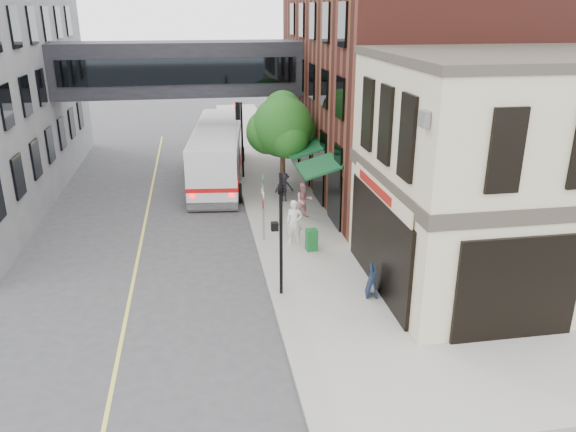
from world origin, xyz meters
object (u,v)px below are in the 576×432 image
object	(u,v)px
pedestrian_a	(294,222)
bus	(218,150)
pedestrian_b	(304,200)
sandwich_board	(372,281)
pedestrian_c	(284,187)
newspaper_box	(312,240)

from	to	relation	value
pedestrian_a	bus	bearing A→B (deg)	114.55
pedestrian_b	sandwich_board	bearing A→B (deg)	-93.38
pedestrian_c	sandwich_board	distance (m)	10.85
sandwich_board	bus	bearing A→B (deg)	120.02
bus	pedestrian_a	xyz separation A→B (m)	(2.70, -10.73, -0.69)
pedestrian_b	sandwich_board	distance (m)	8.23
pedestrian_b	pedestrian_c	size ratio (longest dim) A/B	1.14
pedestrian_b	sandwich_board	xyz separation A→B (m)	(0.87, -8.18, -0.32)
bus	sandwich_board	bearing A→B (deg)	-73.84
pedestrian_a	pedestrian_b	world-z (taller)	pedestrian_a
pedestrian_b	pedestrian_c	bearing A→B (deg)	93.14
bus	pedestrian_c	size ratio (longest dim) A/B	7.88
pedestrian_c	newspaper_box	world-z (taller)	pedestrian_c
bus	pedestrian_a	world-z (taller)	bus
bus	pedestrian_c	xyz separation A→B (m)	(3.16, -5.10, -0.88)
bus	pedestrian_b	size ratio (longest dim) A/B	6.94
pedestrian_c	sandwich_board	xyz separation A→B (m)	(1.44, -10.76, -0.22)
pedestrian_b	pedestrian_a	bearing A→B (deg)	-118.08
pedestrian_a	pedestrian_c	xyz separation A→B (m)	(0.46, 5.63, -0.19)
pedestrian_a	pedestrian_c	bearing A→B (deg)	95.78
newspaper_box	pedestrian_a	bearing A→B (deg)	120.99
bus	newspaper_box	bearing A→B (deg)	-74.15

